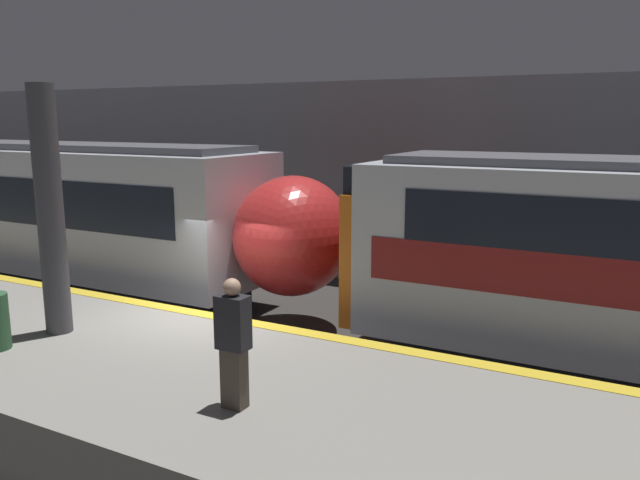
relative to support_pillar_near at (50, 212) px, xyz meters
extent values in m
plane|color=#33302D|center=(1.41, 1.96, -3.03)|extent=(120.00, 120.00, 0.00)
cube|color=gray|center=(1.41, -0.18, -2.50)|extent=(40.00, 4.28, 1.06)
cube|color=gold|center=(1.41, 1.81, -1.97)|extent=(40.00, 0.30, 0.01)
cube|color=gray|center=(1.41, 9.00, -0.29)|extent=(50.00, 0.15, 5.47)
cylinder|color=#47474C|center=(0.00, 0.00, 0.00)|extent=(0.41, 0.41, 3.94)
ellipsoid|color=red|center=(1.79, 4.47, -0.97)|extent=(2.42, 2.70, 2.51)
sphere|color=#F2EFCC|center=(2.74, 4.47, -1.42)|extent=(0.20, 0.20, 0.20)
cube|color=orange|center=(3.69, 4.47, -1.06)|extent=(0.25, 2.88, 2.39)
cube|color=black|center=(3.69, 4.47, 0.14)|extent=(0.25, 2.58, 0.96)
sphere|color=#EA4C42|center=(3.54, 3.81, -1.48)|extent=(0.18, 0.18, 0.18)
sphere|color=#EA4C42|center=(3.54, 5.13, -1.48)|extent=(0.18, 0.18, 0.18)
cube|color=#473D33|center=(4.12, -0.90, -1.60)|extent=(0.28, 0.20, 0.74)
cube|color=#232328|center=(4.12, -0.90, -0.91)|extent=(0.38, 0.24, 0.64)
sphere|color=tan|center=(4.12, -0.90, -0.48)|extent=(0.21, 0.21, 0.21)
camera|label=1|loc=(8.29, -6.57, 1.42)|focal=35.00mm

